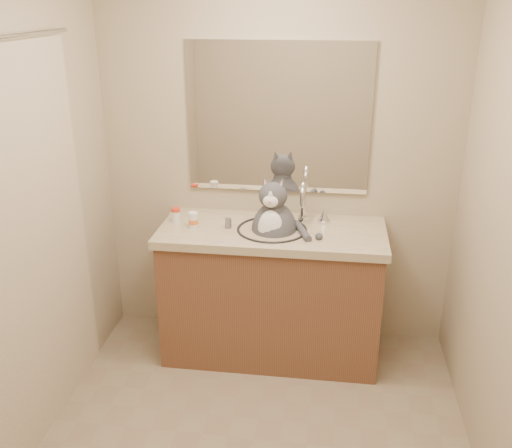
{
  "coord_description": "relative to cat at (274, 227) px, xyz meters",
  "views": [
    {
      "loc": [
        0.32,
        -2.15,
        2.12
      ],
      "look_at": [
        -0.05,
        0.65,
        1.0
      ],
      "focal_mm": 40.0,
      "sensor_mm": 36.0,
      "label": 1
    }
  ],
  "objects": [
    {
      "name": "shower_curtain",
      "position": [
        -1.06,
        -0.85,
        0.17
      ],
      "size": [
        0.02,
        1.3,
        1.93
      ],
      "color": "beige",
      "rests_on": "ground"
    },
    {
      "name": "room",
      "position": [
        -0.01,
        -0.95,
        0.34
      ],
      "size": [
        2.22,
        2.52,
        2.42
      ],
      "color": "gray",
      "rests_on": "ground"
    },
    {
      "name": "pill_bottle_redcap",
      "position": [
        -0.6,
        0.04,
        0.03
      ],
      "size": [
        0.06,
        0.06,
        0.09
      ],
      "rotation": [
        0.0,
        0.0,
        0.09
      ],
      "color": "white",
      "rests_on": "vanity"
    },
    {
      "name": "pill_bottle_orange",
      "position": [
        -0.48,
        -0.03,
        0.03
      ],
      "size": [
        0.06,
        0.06,
        0.1
      ],
      "rotation": [
        0.0,
        0.0,
        -0.04
      ],
      "color": "white",
      "rests_on": "vanity"
    },
    {
      "name": "mirror",
      "position": [
        -0.01,
        0.29,
        0.59
      ],
      "size": [
        1.1,
        0.02,
        0.9
      ],
      "primitive_type": "cube",
      "color": "white",
      "rests_on": "room"
    },
    {
      "name": "vanity",
      "position": [
        -0.01,
        0.02,
        -0.42
      ],
      "size": [
        1.34,
        0.59,
        1.12
      ],
      "color": "brown",
      "rests_on": "ground"
    },
    {
      "name": "cat",
      "position": [
        0.0,
        0.0,
        0.0
      ],
      "size": [
        0.38,
        0.34,
        0.54
      ],
      "rotation": [
        0.0,
        0.0,
        -0.11
      ],
      "color": "#47474C",
      "rests_on": "vanity"
    },
    {
      "name": "grey_canister",
      "position": [
        -0.27,
        -0.01,
        0.02
      ],
      "size": [
        0.04,
        0.04,
        0.06
      ],
      "rotation": [
        0.0,
        0.0,
        0.07
      ],
      "color": "slate",
      "rests_on": "vanity"
    }
  ]
}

